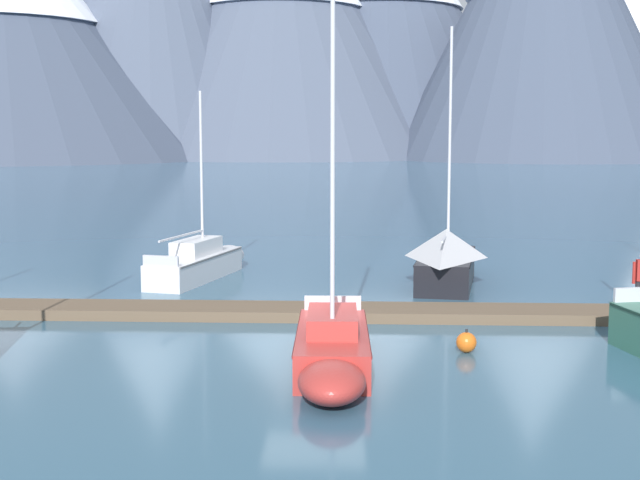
{
  "coord_description": "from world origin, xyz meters",
  "views": [
    {
      "loc": [
        0.62,
        -21.03,
        5.31
      ],
      "look_at": [
        0.0,
        6.0,
        2.0
      ],
      "focal_mm": 49.57,
      "sensor_mm": 36.0,
      "label": 1
    }
  ],
  "objects_px": {
    "sailboat_far_berth": "(447,257)",
    "mooring_buoy_channel_marker": "(466,342)",
    "sailboat_mid_dock_port": "(201,262)",
    "sailboat_mid_dock_starboard": "(332,349)"
  },
  "relations": [
    {
      "from": "sailboat_mid_dock_port",
      "to": "mooring_buoy_channel_marker",
      "type": "bearing_deg",
      "value": -53.16
    },
    {
      "from": "sailboat_mid_dock_port",
      "to": "mooring_buoy_channel_marker",
      "type": "xyz_separation_m",
      "value": [
        8.17,
        -10.91,
        -0.34
      ]
    },
    {
      "from": "sailboat_mid_dock_starboard",
      "to": "sailboat_far_berth",
      "type": "xyz_separation_m",
      "value": [
        3.93,
        11.68,
        0.4
      ]
    },
    {
      "from": "mooring_buoy_channel_marker",
      "to": "sailboat_mid_dock_port",
      "type": "bearing_deg",
      "value": 126.84
    },
    {
      "from": "sailboat_mid_dock_port",
      "to": "mooring_buoy_channel_marker",
      "type": "relative_size",
      "value": 12.02
    },
    {
      "from": "sailboat_mid_dock_starboard",
      "to": "mooring_buoy_channel_marker",
      "type": "distance_m",
      "value": 3.77
    },
    {
      "from": "sailboat_mid_dock_port",
      "to": "sailboat_far_berth",
      "type": "relative_size",
      "value": 0.77
    },
    {
      "from": "sailboat_mid_dock_port",
      "to": "sailboat_far_berth",
      "type": "height_order",
      "value": "sailboat_far_berth"
    },
    {
      "from": "sailboat_mid_dock_starboard",
      "to": "mooring_buoy_channel_marker",
      "type": "height_order",
      "value": "sailboat_mid_dock_starboard"
    },
    {
      "from": "sailboat_far_berth",
      "to": "mooring_buoy_channel_marker",
      "type": "bearing_deg",
      "value": -94.04
    }
  ]
}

